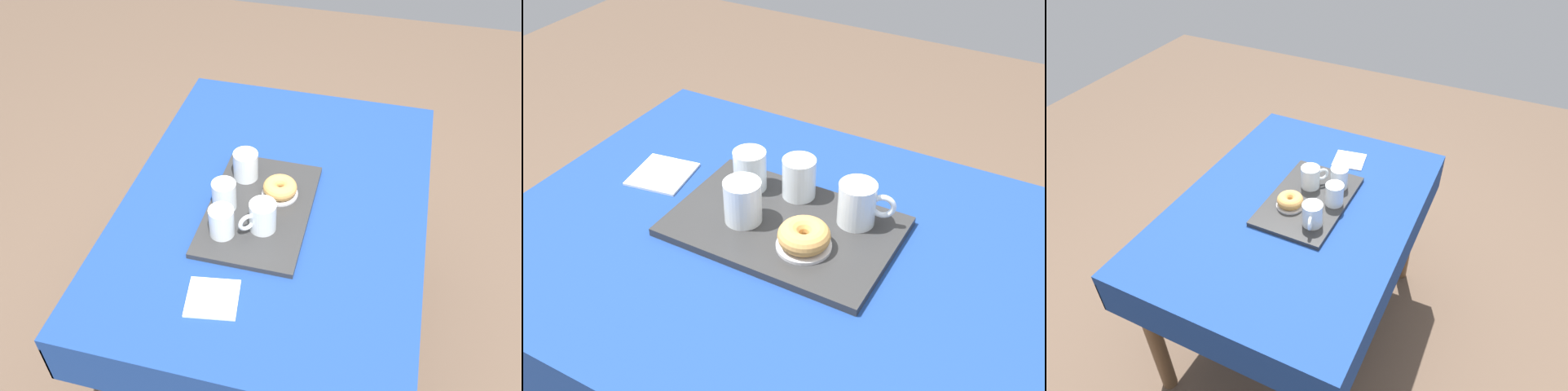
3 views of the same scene
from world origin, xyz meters
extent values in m
plane|color=brown|center=(0.00, 0.00, 0.00)|extent=(6.00, 6.00, 0.00)
cube|color=navy|center=(0.00, 0.00, 0.74)|extent=(1.26, 0.92, 0.04)
cube|color=navy|center=(0.00, -0.46, 0.65)|extent=(1.26, 0.01, 0.14)
cube|color=navy|center=(0.00, 0.46, 0.65)|extent=(1.26, 0.01, 0.14)
cube|color=navy|center=(-0.63, 0.00, 0.65)|extent=(0.01, 0.92, 0.14)
cube|color=navy|center=(0.63, 0.00, 0.65)|extent=(0.01, 0.92, 0.14)
cylinder|color=brown|center=(0.54, -0.37, 0.36)|extent=(0.06, 0.06, 0.72)
cylinder|color=brown|center=(-0.54, 0.37, 0.36)|extent=(0.06, 0.06, 0.72)
cylinder|color=brown|center=(0.54, 0.37, 0.36)|extent=(0.06, 0.06, 0.72)
cube|color=#2D2D2D|center=(0.05, -0.04, 0.77)|extent=(0.46, 0.30, 0.02)
cylinder|color=white|center=(0.13, -0.01, 0.83)|extent=(0.08, 0.08, 0.09)
cylinder|color=#B27523|center=(0.13, -0.01, 0.82)|extent=(0.07, 0.07, 0.07)
torus|color=white|center=(0.17, -0.04, 0.83)|extent=(0.05, 0.05, 0.06)
cylinder|color=white|center=(-0.07, -0.11, 0.83)|extent=(0.08, 0.08, 0.09)
cylinder|color=#B27523|center=(-0.07, -0.11, 0.82)|extent=(0.07, 0.07, 0.07)
torus|color=white|center=(-0.12, -0.13, 0.83)|extent=(0.06, 0.03, 0.06)
cylinder|color=white|center=(0.18, -0.11, 0.83)|extent=(0.07, 0.07, 0.09)
cylinder|color=silver|center=(0.18, -0.11, 0.80)|extent=(0.06, 0.06, 0.04)
cylinder|color=white|center=(0.07, -0.14, 0.83)|extent=(0.07, 0.07, 0.09)
cylinder|color=silver|center=(0.07, -0.14, 0.81)|extent=(0.06, 0.06, 0.04)
cylinder|color=silver|center=(-0.02, 0.01, 0.78)|extent=(0.11, 0.11, 0.01)
torus|color=tan|center=(-0.02, 0.01, 0.81)|extent=(0.11, 0.11, 0.04)
cube|color=white|center=(0.40, -0.07, 0.77)|extent=(0.15, 0.15, 0.01)
camera|label=1|loc=(1.26, 0.28, 1.99)|focal=39.69mm
camera|label=2|loc=(-0.45, 0.86, 1.60)|focal=43.77mm
camera|label=3|loc=(-1.27, -0.67, 1.99)|focal=32.42mm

